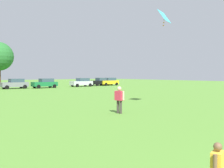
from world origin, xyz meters
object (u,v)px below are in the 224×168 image
(parked_car_gray_4, at_px, (15,84))
(parked_car_black_7, at_px, (101,82))
(kite, at_px, (164,17))
(parked_car_yellow_8, at_px, (109,82))
(parked_car_silver_6, at_px, (82,82))
(child_kite_flyer, at_px, (217,165))
(adult_bystander, at_px, (119,97))
(parked_car_green_5, at_px, (45,83))

(parked_car_gray_4, distance_m, parked_car_black_7, 17.93)
(kite, bearing_deg, parked_car_yellow_8, 58.39)
(parked_car_silver_6, height_order, parked_car_black_7, same)
(child_kite_flyer, distance_m, parked_car_yellow_8, 49.53)
(parked_car_yellow_8, bearing_deg, adult_bystander, 52.68)
(kite, relative_size, parked_car_yellow_8, 0.35)
(adult_bystander, bearing_deg, parked_car_gray_4, -11.99)
(parked_car_gray_4, height_order, parked_car_yellow_8, same)
(kite, xyz_separation_m, parked_car_green_5, (3.68, 29.64, -5.85))
(parked_car_gray_4, bearing_deg, parked_car_green_5, 166.82)
(parked_car_green_5, xyz_separation_m, parked_car_silver_6, (7.68, 0.11, 0.00))
(parked_car_yellow_8, bearing_deg, parked_car_gray_4, -1.17)
(parked_car_yellow_8, bearing_deg, parked_car_green_5, 2.79)
(kite, height_order, parked_car_gray_4, kite)
(parked_car_green_5, bearing_deg, child_kite_flyer, 70.51)
(parked_car_silver_6, distance_m, parked_car_black_7, 5.50)
(adult_bystander, distance_m, parked_car_black_7, 38.11)
(parked_car_gray_4, xyz_separation_m, parked_car_yellow_8, (19.86, -0.40, 0.00))
(adult_bystander, bearing_deg, parked_car_black_7, -39.84)
(child_kite_flyer, relative_size, parked_car_black_7, 0.25)
(kite, bearing_deg, parked_car_silver_6, 69.10)
(kite, distance_m, parked_car_green_5, 30.43)
(child_kite_flyer, height_order, kite, kite)
(adult_bystander, bearing_deg, parked_car_green_5, -21.06)
(adult_bystander, height_order, parked_car_green_5, parked_car_green_5)
(parked_car_green_5, bearing_deg, adult_bystander, 74.16)
(adult_bystander, relative_size, parked_car_gray_4, 0.39)
(parked_car_green_5, bearing_deg, kite, 82.93)
(parked_car_silver_6, bearing_deg, kite, 69.10)
(parked_car_silver_6, distance_m, parked_car_yellow_8, 7.36)
(kite, xyz_separation_m, parked_car_black_7, (16.76, 30.80, -5.85))
(parked_car_silver_6, bearing_deg, parked_car_green_5, 0.80)
(child_kite_flyer, height_order, parked_car_gray_4, parked_car_gray_4)
(parked_car_green_5, xyz_separation_m, parked_car_black_7, (13.08, 1.17, 0.00))
(child_kite_flyer, xyz_separation_m, parked_car_black_7, (27.04, 40.60, 0.21))
(kite, height_order, parked_car_green_5, kite)
(parked_car_green_5, relative_size, parked_car_silver_6, 1.00)
(child_kite_flyer, distance_m, adult_bystander, 10.71)
(adult_bystander, bearing_deg, parked_car_yellow_8, -42.55)
(parked_car_green_5, height_order, parked_car_black_7, same)
(kite, xyz_separation_m, parked_car_gray_4, (-1.17, 30.78, -5.85))
(kite, xyz_separation_m, parked_car_yellow_8, (18.69, 30.37, -5.85))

